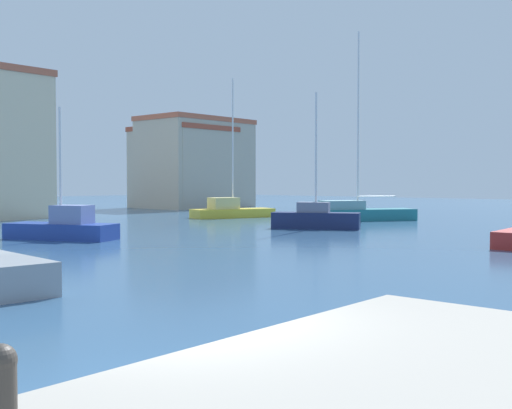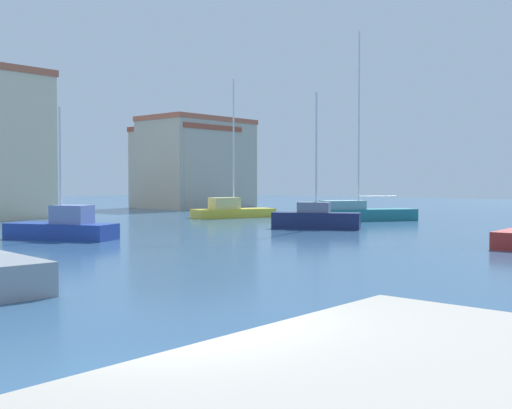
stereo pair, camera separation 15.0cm
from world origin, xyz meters
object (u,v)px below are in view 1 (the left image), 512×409
(sailboat_blue_distant_north, at_px, (63,227))
(sailboat_navy_center_channel, at_px, (315,218))
(sailboat_yellow_outer_mooring, at_px, (231,210))
(sailboat_teal_far_right, at_px, (355,212))
(mooring_bollard, at_px, (0,385))

(sailboat_blue_distant_north, relative_size, sailboat_navy_center_channel, 0.79)
(sailboat_yellow_outer_mooring, bearing_deg, sailboat_teal_far_right, -71.82)
(mooring_bollard, distance_m, sailboat_blue_distant_north, 27.50)
(sailboat_teal_far_right, bearing_deg, mooring_bollard, -151.01)
(mooring_bollard, height_order, sailboat_yellow_outer_mooring, sailboat_yellow_outer_mooring)
(sailboat_yellow_outer_mooring, xyz_separation_m, sailboat_navy_center_channel, (-5.08, -11.72, 0.06))
(mooring_bollard, distance_m, sailboat_navy_center_channel, 33.67)
(mooring_bollard, xyz_separation_m, sailboat_yellow_outer_mooring, (33.58, 29.63, -0.86))
(sailboat_teal_far_right, height_order, sailboat_blue_distant_north, sailboat_teal_far_right)
(mooring_bollard, bearing_deg, sailboat_teal_far_right, 28.99)
(sailboat_teal_far_right, distance_m, sailboat_yellow_outer_mooring, 9.82)
(sailboat_teal_far_right, distance_m, sailboat_navy_center_channel, 8.48)
(mooring_bollard, relative_size, sailboat_blue_distant_north, 0.10)
(sailboat_teal_far_right, bearing_deg, sailboat_yellow_outer_mooring, 108.18)
(sailboat_navy_center_channel, bearing_deg, sailboat_yellow_outer_mooring, 66.58)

